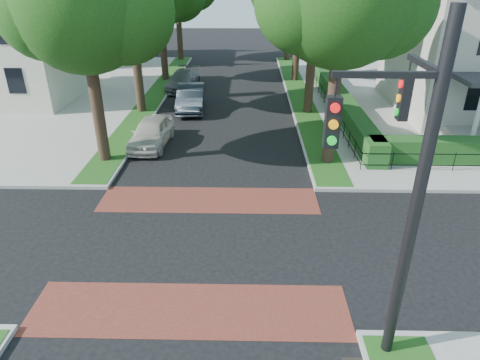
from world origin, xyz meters
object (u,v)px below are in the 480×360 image
object	(u,v)px
parked_car_middle	(191,98)
parked_car_rear	(183,80)
traffic_signal	(407,182)
parked_car_front	(151,132)

from	to	relation	value
parked_car_middle	parked_car_rear	bearing A→B (deg)	99.58
traffic_signal	parked_car_front	xyz separation A→B (m)	(-8.49, 13.63, -3.95)
traffic_signal	parked_car_middle	xyz separation A→B (m)	(-7.19, 20.28, -3.88)
traffic_signal	parked_car_rear	world-z (taller)	traffic_signal
parked_car_front	parked_car_middle	world-z (taller)	parked_car_middle
parked_car_rear	parked_car_middle	bearing A→B (deg)	-71.75
traffic_signal	parked_car_rear	xyz separation A→B (m)	(-8.49, 25.69, -3.98)
traffic_signal	parked_car_front	bearing A→B (deg)	121.90
parked_car_front	parked_car_rear	distance (m)	12.06
traffic_signal	parked_car_middle	bearing A→B (deg)	109.51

